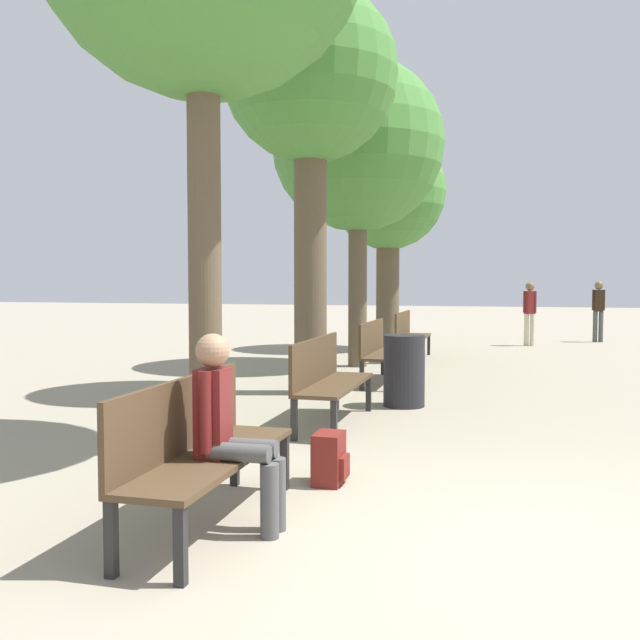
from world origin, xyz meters
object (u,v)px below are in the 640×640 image
Objects in this scene: pedestrian_mid at (530,309)px; bench_row_1 at (326,375)px; trash_bin at (404,371)px; bench_row_2 at (379,347)px; tree_row_1 at (310,83)px; person_seated at (230,425)px; backpack at (330,459)px; tree_row_3 at (388,196)px; pedestrian_near at (598,307)px; bench_row_0 at (198,441)px; tree_row_2 at (358,146)px; bench_row_3 at (409,332)px.

bench_row_1 is at bearing -103.21° from pedestrian_mid.
pedestrian_mid reaches higher than trash_bin.
tree_row_1 is at bearing -119.98° from bench_row_2.
tree_row_1 is 6.67m from person_seated.
bench_row_1 is 2.36m from backpack.
tree_row_3 is 3.14× the size of pedestrian_near.
bench_row_2 is at bearing 96.16° from backpack.
bench_row_0 and bench_row_1 have the same top height.
tree_row_2 is (-0.76, 1.93, 3.50)m from bench_row_2.
tree_row_1 is 3.67× the size of pedestrian_mid.
tree_row_2 is at bearing -126.55° from pedestrian_near.
bench_row_0 is at bearing -85.01° from tree_row_2.
bench_row_1 is at bearing -90.00° from bench_row_2.
pedestrian_mid is at bearing 79.00° from trash_bin.
backpack is at bearing -79.76° from tree_row_2.
pedestrian_mid is (3.21, 1.75, -2.64)m from tree_row_3.
tree_row_1 is at bearing -90.00° from tree_row_2.
tree_row_3 is 8.09m from trash_bin.
pedestrian_mid is at bearing 69.04° from tree_row_1.
tree_row_3 is (-0.76, 12.07, 2.98)m from bench_row_0.
bench_row_0 is at bearing -100.05° from pedestrian_mid.
bench_row_3 is 6.71m from pedestrian_near.
pedestrian_mid is (2.20, 13.86, 0.21)m from person_seated.
tree_row_3 reaches higher than bench_row_1.
bench_row_0 is 1.00× the size of bench_row_1.
trash_bin is at bearing -108.27° from pedestrian_near.
bench_row_3 is at bearing 91.38° from person_seated.
bench_row_2 is at bearing -109.14° from pedestrian_mid.
bench_row_2 is 4.63× the size of backpack.
person_seated is at bearing -95.22° from trash_bin.
pedestrian_near is at bearing 75.62° from person_seated.
bench_row_3 is 3.63m from tree_row_3.
bench_row_1 is (0.00, 3.38, 0.00)m from bench_row_0.
tree_row_1 is at bearing 100.36° from person_seated.
bench_row_2 is 6.81m from person_seated.
bench_row_0 is 12.45m from tree_row_3.
pedestrian_near reaches higher than bench_row_1.
pedestrian_near is at bearing 74.73° from bench_row_0.
person_seated is at bearing -88.62° from bench_row_3.
tree_row_1 is 3.62× the size of pedestrian_near.
tree_row_2 is at bearing 90.00° from tree_row_1.
person_seated reaches higher than bench_row_3.
backpack is at bearing -82.89° from tree_row_3.
bench_row_3 is 2.07× the size of trash_bin.
person_seated reaches higher than bench_row_1.
tree_row_1 reaches higher than tree_row_3.
backpack is 0.26× the size of pedestrian_mid.
pedestrian_mid is at bearing 79.95° from bench_row_0.
tree_row_3 reaches higher than bench_row_3.
bench_row_0 is 4.77m from trash_bin.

